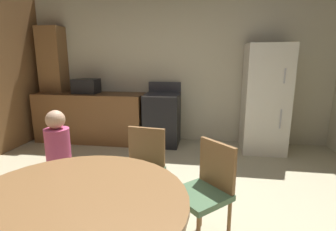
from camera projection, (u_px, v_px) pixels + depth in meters
wall_back at (177, 68)px, 4.80m from camera, size 5.73×0.12×2.70m
kitchen_counter at (91, 117)px, 4.84m from camera, size 2.00×0.60×0.90m
pantry_column at (55, 83)px, 5.00m from camera, size 0.44×0.36×2.10m
oven_range at (162, 119)px, 4.64m from camera, size 0.60×0.60×1.10m
refrigerator at (265, 99)px, 4.24m from camera, size 0.68×0.68×1.76m
microwave at (86, 86)px, 4.72m from camera, size 0.44×0.32×0.26m
dining_table at (74, 222)px, 1.51m from camera, size 1.35×1.35×0.76m
chair_north at (143, 167)px, 2.54m from camera, size 0.45×0.45×0.87m
chair_northeast at (206, 187)px, 2.14m from camera, size 0.57×0.57×0.87m
person_child at (60, 164)px, 2.41m from camera, size 0.31×0.31×1.09m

